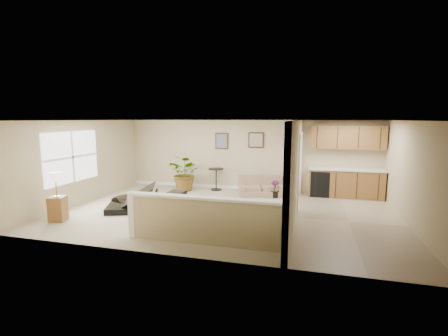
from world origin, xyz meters
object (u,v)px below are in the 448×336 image
(small_plant, at_px, (275,190))
(lamp_stand, at_px, (57,201))
(piano_bench, at_px, (174,203))
(palm_plant, at_px, (186,173))
(accent_table, at_px, (216,176))
(loveseat, at_px, (261,186))
(piano, at_px, (138,186))

(small_plant, height_order, lamp_stand, lamp_stand)
(small_plant, bearing_deg, lamp_stand, -142.12)
(piano_bench, relative_size, lamp_stand, 0.69)
(piano_bench, relative_size, palm_plant, 0.59)
(piano_bench, xyz_separation_m, lamp_stand, (-2.54, -1.35, 0.24))
(accent_table, height_order, lamp_stand, lamp_stand)
(loveseat, xyz_separation_m, lamp_stand, (-4.49, -4.09, 0.20))
(lamp_stand, bearing_deg, piano_bench, 27.99)
(piano, relative_size, piano_bench, 2.62)
(small_plant, bearing_deg, loveseat, 157.30)
(loveseat, bearing_deg, piano, -160.39)
(accent_table, bearing_deg, palm_plant, -159.57)
(loveseat, xyz_separation_m, small_plant, (0.49, -0.21, -0.08))
(piano_bench, distance_m, palm_plant, 2.84)
(piano, relative_size, small_plant, 3.95)
(loveseat, height_order, small_plant, loveseat)
(piano_bench, bearing_deg, loveseat, 54.43)
(loveseat, relative_size, lamp_stand, 1.37)
(piano_bench, bearing_deg, piano, 164.73)
(accent_table, relative_size, palm_plant, 0.55)
(accent_table, xyz_separation_m, lamp_stand, (-2.82, -4.45, 0.02))
(palm_plant, relative_size, small_plant, 2.54)
(piano, distance_m, accent_table, 3.17)
(palm_plant, distance_m, lamp_stand, 4.46)
(piano, distance_m, small_plant, 4.33)
(piano, bearing_deg, lamp_stand, -149.74)
(piano, height_order, lamp_stand, piano)
(palm_plant, distance_m, small_plant, 3.21)
(palm_plant, xyz_separation_m, small_plant, (3.18, -0.20, -0.39))
(palm_plant, bearing_deg, piano, -102.72)
(small_plant, bearing_deg, piano, -149.54)
(small_plant, bearing_deg, palm_plant, 176.48)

